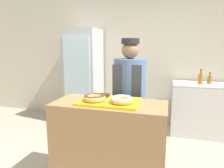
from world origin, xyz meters
TOP-DOWN VIEW (x-y plane):
  - wall_back at (0.00, 2.13)m, footprint 8.00×0.06m
  - display_counter at (0.00, 0.00)m, footprint 1.18×0.53m
  - serving_tray at (0.00, 0.00)m, footprint 0.63×0.43m
  - donut_chocolate_glaze at (-0.14, -0.05)m, footprint 0.24×0.24m
  - donut_light_glaze at (0.14, -0.05)m, footprint 0.24×0.24m
  - brownie_back_left at (-0.10, 0.14)m, footprint 0.09×0.09m
  - brownie_back_right at (0.10, 0.14)m, footprint 0.09×0.09m
  - baker_person at (0.10, 0.56)m, footprint 0.41×0.41m
  - beverage_fridge at (-1.07, 1.75)m, footprint 0.64×0.64m
  - chest_freezer at (1.11, 1.76)m, footprint 0.90×0.59m
  - bottle_amber at (1.26, 1.81)m, footprint 0.07×0.07m
  - bottle_amber_b at (1.10, 1.73)m, footprint 0.07×0.07m

SIDE VIEW (x-z plane):
  - chest_freezer at x=1.11m, z-range 0.00..0.91m
  - display_counter at x=0.00m, z-range 0.00..0.96m
  - baker_person at x=0.10m, z-range 0.03..1.67m
  - beverage_fridge at x=-1.07m, z-range 0.00..1.88m
  - serving_tray at x=0.00m, z-range 0.96..0.98m
  - bottle_amber at x=1.26m, z-range 0.88..1.08m
  - brownie_back_left at x=-0.10m, z-range 0.98..1.02m
  - brownie_back_right at x=0.10m, z-range 0.98..1.02m
  - bottle_amber_b at x=1.10m, z-range 0.88..1.13m
  - donut_chocolate_glaze at x=-0.14m, z-range 0.99..1.05m
  - donut_light_glaze at x=0.14m, z-range 0.99..1.05m
  - wall_back at x=0.00m, z-range 0.00..2.70m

